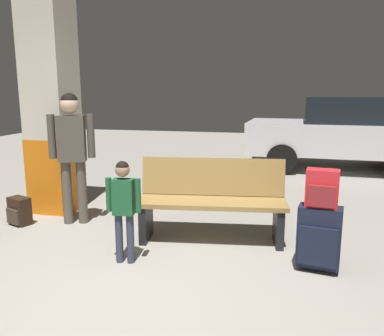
{
  "coord_description": "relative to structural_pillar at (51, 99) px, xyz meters",
  "views": [
    {
      "loc": [
        1.12,
        -2.52,
        1.62
      ],
      "look_at": [
        0.22,
        1.3,
        0.85
      ],
      "focal_mm": 36.75,
      "sensor_mm": 36.0,
      "label": 1
    }
  ],
  "objects": [
    {
      "name": "parked_car_near",
      "position": [
        4.36,
        3.91,
        -0.72
      ],
      "size": [
        4.16,
        1.92,
        1.51
      ],
      "color": "silver",
      "rests_on": "ground_plane"
    },
    {
      "name": "adult",
      "position": [
        0.53,
        -0.46,
        -0.54
      ],
      "size": [
        0.52,
        0.29,
        1.6
      ],
      "color": "brown",
      "rests_on": "ground_plane"
    },
    {
      "name": "structural_pillar",
      "position": [
        0.0,
        0.0,
        0.0
      ],
      "size": [
        0.57,
        0.57,
        3.07
      ],
      "color": "orange",
      "rests_on": "ground_plane"
    },
    {
      "name": "child",
      "position": [
        1.58,
        -1.4,
        -0.91
      ],
      "size": [
        0.33,
        0.19,
        0.99
      ],
      "color": "#33384C",
      "rests_on": "ground_plane"
    },
    {
      "name": "suitcase",
      "position": [
        3.37,
        -1.15,
        -1.2
      ],
      "size": [
        0.41,
        0.28,
        0.6
      ],
      "color": "#191E33",
      "rests_on": "ground_plane"
    },
    {
      "name": "backpack_dark_floor",
      "position": [
        -0.12,
        -0.68,
        -1.36
      ],
      "size": [
        0.32,
        0.27,
        0.34
      ],
      "color": "black",
      "rests_on": "ground_plane"
    },
    {
      "name": "bench",
      "position": [
        2.28,
        -0.62,
        -1.08
      ],
      "size": [
        1.66,
        0.73,
        0.89
      ],
      "color": "#9E7A42",
      "rests_on": "ground_plane"
    },
    {
      "name": "ground_plane",
      "position": [
        1.91,
        1.82,
        -1.57
      ],
      "size": [
        18.0,
        18.0,
        0.1
      ],
      "primitive_type": "cube",
      "color": "gray"
    },
    {
      "name": "backpack_bright",
      "position": [
        3.37,
        -1.16,
        -0.75
      ],
      "size": [
        0.3,
        0.22,
        0.34
      ],
      "color": "red",
      "rests_on": "suitcase"
    }
  ]
}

